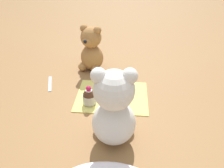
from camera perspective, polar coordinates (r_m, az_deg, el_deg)
name	(u,v)px	position (r m, az deg, el deg)	size (l,w,h in m)	color
ground_plane	(112,97)	(0.81, 0.00, -3.29)	(4.00, 4.00, 0.00)	olive
knitted_placemat	(112,96)	(0.81, 0.00, -3.12)	(0.26, 0.20, 0.01)	#E0D166
teddy_bear_cream	(114,109)	(0.58, 0.51, -6.67)	(0.13, 0.13, 0.24)	silver
teddy_bear_tan	(91,50)	(0.95, -5.41, 8.87)	(0.12, 0.12, 0.20)	#A3703D
cupcake_near_cream_bear	(89,97)	(0.76, -5.98, -3.29)	(0.05, 0.05, 0.07)	#B2ADA3
cupcake_near_tan_bear	(125,85)	(0.82, 3.43, -0.16)	(0.04, 0.04, 0.07)	#B2ADA3
teaspoon	(50,83)	(0.92, -15.91, 0.15)	(0.11, 0.01, 0.01)	silver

